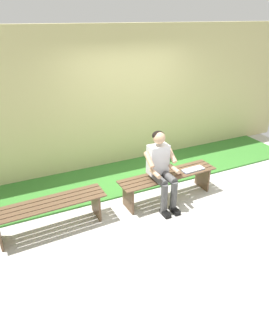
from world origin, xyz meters
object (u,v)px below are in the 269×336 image
(apple, at_px, (179,172))
(book_open, at_px, (193,169))
(person_seated, at_px, (161,167))
(bench_near, at_px, (168,180))
(bench_far, at_px, (49,209))

(apple, height_order, book_open, apple)
(person_seated, bearing_deg, bench_near, -153.39)
(bench_near, height_order, apple, apple)
(bench_near, relative_size, apple, 24.77)
(bench_near, bearing_deg, person_seated, 26.61)
(bench_near, xyz_separation_m, person_seated, (0.20, 0.10, 0.35))
(apple, bearing_deg, book_open, -176.43)
(apple, relative_size, book_open, 0.17)
(person_seated, bearing_deg, book_open, -175.80)
(bench_near, distance_m, person_seated, 0.42)
(bench_near, bearing_deg, bench_far, -0.00)
(book_open, bearing_deg, apple, 1.35)
(bench_near, bearing_deg, apple, 156.13)
(person_seated, height_order, apple, person_seated)
(bench_near, bearing_deg, book_open, 173.84)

